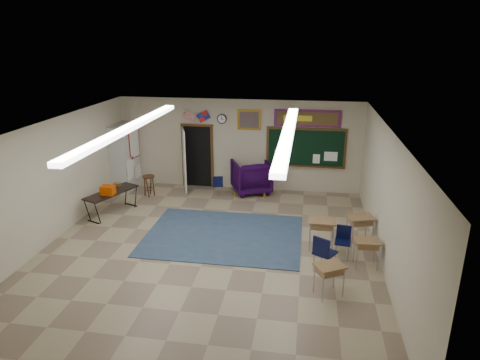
% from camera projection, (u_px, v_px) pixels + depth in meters
% --- Properties ---
extents(floor, '(9.00, 9.00, 0.00)m').
position_uv_depth(floor, '(209.00, 249.00, 10.38)').
color(floor, '#9B8D6B').
rests_on(floor, ground).
extents(back_wall, '(8.00, 0.04, 3.00)m').
position_uv_depth(back_wall, '(239.00, 145.00, 14.10)').
color(back_wall, beige).
rests_on(back_wall, floor).
extents(front_wall, '(8.00, 0.04, 3.00)m').
position_uv_depth(front_wall, '(131.00, 308.00, 5.69)').
color(front_wall, beige).
rests_on(front_wall, floor).
extents(left_wall, '(0.04, 9.00, 3.00)m').
position_uv_depth(left_wall, '(49.00, 183.00, 10.49)').
color(left_wall, beige).
rests_on(left_wall, floor).
extents(right_wall, '(0.04, 9.00, 3.00)m').
position_uv_depth(right_wall, '(387.00, 202.00, 9.30)').
color(right_wall, beige).
rests_on(right_wall, floor).
extents(ceiling, '(8.00, 9.00, 0.04)m').
position_uv_depth(ceiling, '(206.00, 128.00, 9.41)').
color(ceiling, silver).
rests_on(ceiling, back_wall).
extents(area_rug, '(4.00, 3.00, 0.02)m').
position_uv_depth(area_rug, '(224.00, 235.00, 11.10)').
color(area_rug, '#364A67').
rests_on(area_rug, floor).
extents(fluorescent_strips, '(3.86, 6.00, 0.10)m').
position_uv_depth(fluorescent_strips, '(206.00, 131.00, 9.43)').
color(fluorescent_strips, white).
rests_on(fluorescent_strips, ceiling).
extents(doorway, '(1.10, 0.89, 2.16)m').
position_uv_depth(doorway, '(194.00, 157.00, 14.33)').
color(doorway, black).
rests_on(doorway, back_wall).
extents(chalkboard, '(2.55, 0.14, 1.30)m').
position_uv_depth(chalkboard, '(306.00, 149.00, 13.75)').
color(chalkboard, '#4F3216').
rests_on(chalkboard, back_wall).
extents(bulletin_board, '(2.10, 0.05, 0.55)m').
position_uv_depth(bulletin_board, '(307.00, 118.00, 13.44)').
color(bulletin_board, red).
rests_on(bulletin_board, back_wall).
extents(framed_art_print, '(0.75, 0.05, 0.65)m').
position_uv_depth(framed_art_print, '(249.00, 120.00, 13.75)').
color(framed_art_print, '#A77A20').
rests_on(framed_art_print, back_wall).
extents(wall_clock, '(0.32, 0.05, 0.32)m').
position_uv_depth(wall_clock, '(222.00, 119.00, 13.88)').
color(wall_clock, black).
rests_on(wall_clock, back_wall).
extents(wall_flags, '(1.16, 0.06, 0.70)m').
position_uv_depth(wall_flags, '(196.00, 114.00, 13.94)').
color(wall_flags, red).
rests_on(wall_flags, back_wall).
extents(storage_cabinet, '(0.59, 1.25, 2.20)m').
position_uv_depth(storage_cabinet, '(125.00, 157.00, 14.18)').
color(storage_cabinet, beige).
rests_on(storage_cabinet, floor).
extents(wingback_armchair, '(1.52, 1.54, 1.07)m').
position_uv_depth(wingback_armchair, '(251.00, 176.00, 14.02)').
color(wingback_armchair, black).
rests_on(wingback_armchair, floor).
extents(student_chair_reading, '(0.43, 0.43, 0.71)m').
position_uv_depth(student_chair_reading, '(218.00, 185.00, 13.73)').
color(student_chair_reading, black).
rests_on(student_chair_reading, floor).
extents(student_chair_desk_a, '(0.60, 0.60, 0.88)m').
position_uv_depth(student_chair_desk_a, '(325.00, 254.00, 9.28)').
color(student_chair_desk_a, black).
rests_on(student_chair_desk_a, floor).
extents(student_chair_desk_b, '(0.42, 0.42, 0.75)m').
position_uv_depth(student_chair_desk_b, '(343.00, 243.00, 9.90)').
color(student_chair_desk_b, black).
rests_on(student_chair_desk_b, floor).
extents(student_desk_front_left, '(0.64, 0.48, 0.76)m').
position_uv_depth(student_desk_front_left, '(321.00, 233.00, 10.28)').
color(student_desk_front_left, olive).
rests_on(student_desk_front_left, floor).
extents(student_desk_front_right, '(0.73, 0.63, 0.74)m').
position_uv_depth(student_desk_front_right, '(360.00, 229.00, 10.52)').
color(student_desk_front_right, olive).
rests_on(student_desk_front_right, floor).
extents(student_desk_back_left, '(0.69, 0.64, 0.67)m').
position_uv_depth(student_desk_back_left, '(329.00, 278.00, 8.46)').
color(student_desk_back_left, olive).
rests_on(student_desk_back_left, floor).
extents(student_desk_back_right, '(0.59, 0.46, 0.66)m').
position_uv_depth(student_desk_back_right, '(366.00, 252.00, 9.49)').
color(student_desk_back_right, olive).
rests_on(student_desk_back_right, floor).
extents(folding_table, '(1.12, 1.74, 0.94)m').
position_uv_depth(folding_table, '(112.00, 202.00, 12.34)').
color(folding_table, black).
rests_on(folding_table, floor).
extents(wooden_stool, '(0.38, 0.38, 0.67)m').
position_uv_depth(wooden_stool, '(149.00, 185.00, 13.75)').
color(wooden_stool, '#482B15').
rests_on(wooden_stool, floor).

